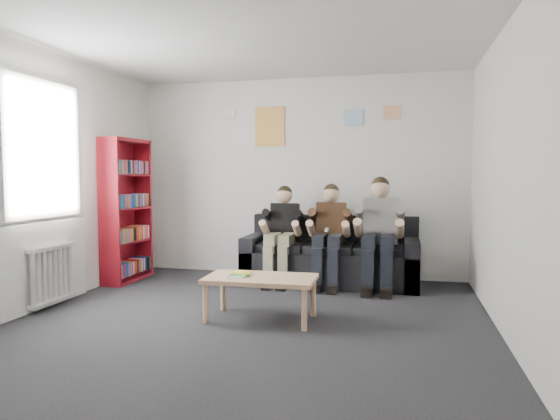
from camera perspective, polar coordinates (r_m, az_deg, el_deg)
name	(u,v)px	position (r m, az deg, el deg)	size (l,w,h in m)	color
room_shell	(241,179)	(4.46, -4.45, 3.58)	(5.00, 5.00, 5.00)	black
sofa	(331,259)	(6.47, 5.86, -5.61)	(2.18, 0.89, 0.84)	black
bookshelf	(127,210)	(6.79, -17.06, -0.02)	(0.28, 0.83, 1.85)	maroon
coffee_table	(261,282)	(4.80, -2.23, -8.20)	(1.04, 0.57, 0.42)	tan
game_cases	(241,274)	(4.82, -4.52, -7.33)	(0.20, 0.17, 0.04)	silver
person_left	(282,234)	(6.35, 0.18, -2.81)	(0.37, 0.78, 1.25)	black
person_middle	(329,235)	(6.23, 5.63, -2.86)	(0.38, 0.81, 1.27)	#442816
person_right	(379,234)	(6.17, 11.23, -2.67)	(0.42, 0.91, 1.36)	white
radiator	(52,274)	(5.77, -24.59, -6.66)	(0.10, 0.64, 0.60)	silver
window	(44,209)	(5.74, -25.36, 0.09)	(0.05, 1.30, 2.36)	white
poster_large	(270,127)	(6.99, -1.17, 9.48)	(0.42, 0.01, 0.55)	#DEC74E
poster_blue	(353,117)	(6.80, 8.40, 10.44)	(0.25, 0.01, 0.20)	#398AC3
poster_pink	(392,112)	(6.78, 12.69, 10.84)	(0.22, 0.01, 0.18)	#D3428E
poster_sign	(229,114)	(7.19, -5.88, 10.91)	(0.20, 0.01, 0.14)	silver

